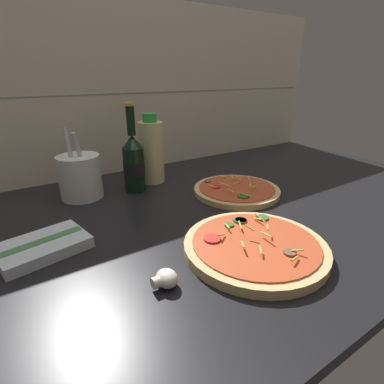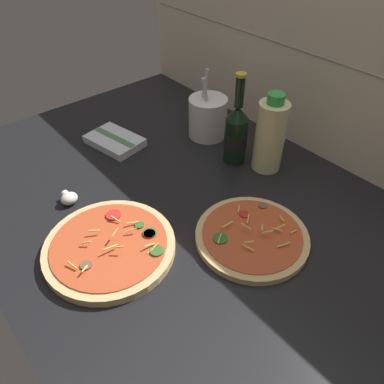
{
  "view_description": "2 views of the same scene",
  "coord_description": "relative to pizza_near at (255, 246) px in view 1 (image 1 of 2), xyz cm",
  "views": [
    {
      "loc": [
        -49.56,
        -58.15,
        36.48
      ],
      "look_at": [
        -8.34,
        5.05,
        6.41
      ],
      "focal_mm": 28.0,
      "sensor_mm": 36.0,
      "label": 1
    },
    {
      "loc": [
        43.32,
        -42.73,
        66.5
      ],
      "look_at": [
        -7.19,
        0.15,
        9.68
      ],
      "focal_mm": 35.0,
      "sensor_mm": 36.0,
      "label": 2
    }
  ],
  "objects": [
    {
      "name": "utensil_crock",
      "position": [
        -21.88,
        48.68,
        5.26
      ],
      "size": [
        11.84,
        11.84,
        20.72
      ],
      "color": "silver",
      "rests_on": "counter_slab"
    },
    {
      "name": "mushroom_left",
      "position": [
        -20.43,
        0.33,
        0.38
      ],
      "size": [
        4.53,
        4.31,
        3.02
      ],
      "color": "white",
      "rests_on": "counter_slab"
    },
    {
      "name": "tile_backsplash",
      "position": [
        10.13,
        66.62,
        26.37
      ],
      "size": [
        160.0,
        1.13,
        60.0
      ],
      "color": "beige",
      "rests_on": "ground"
    },
    {
      "name": "counter_slab",
      "position": [
        10.13,
        21.13,
        -2.38
      ],
      "size": [
        160.0,
        90.0,
        2.5
      ],
      "color": "black",
      "rests_on": "ground"
    },
    {
      "name": "dish_towel",
      "position": [
        -36.23,
        23.34,
        0.09
      ],
      "size": [
        18.56,
        14.19,
        2.56
      ],
      "color": "silver",
      "rests_on": "counter_slab"
    },
    {
      "name": "pizza_near",
      "position": [
        0.0,
        0.0,
        0.0
      ],
      "size": [
        29.02,
        29.02,
        5.09
      ],
      "color": "tan",
      "rests_on": "counter_slab"
    },
    {
      "name": "oil_bottle",
      "position": [
        1.49,
        49.98,
        9.15
      ],
      "size": [
        8.1,
        8.1,
        22.36
      ],
      "color": "beige",
      "rests_on": "counter_slab"
    },
    {
      "name": "beer_bottle",
      "position": [
        -6.64,
        45.42,
        7.91
      ],
      "size": [
        6.45,
        6.45,
        26.21
      ],
      "color": "black",
      "rests_on": "counter_slab"
    },
    {
      "name": "pizza_far",
      "position": [
        18.01,
        26.34,
        -0.2
      ],
      "size": [
        25.82,
        25.82,
        4.64
      ],
      "color": "tan",
      "rests_on": "counter_slab"
    }
  ]
}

